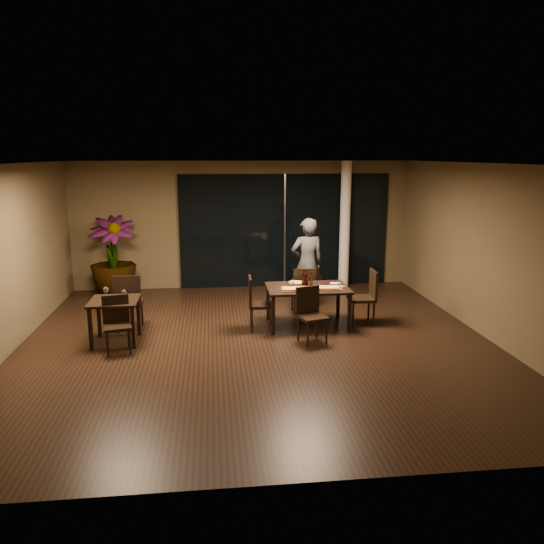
{
  "coord_description": "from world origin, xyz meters",
  "views": [
    {
      "loc": [
        -0.73,
        -8.55,
        3.15
      ],
      "look_at": [
        0.34,
        0.8,
        1.05
      ],
      "focal_mm": 35.0,
      "sensor_mm": 36.0,
      "label": 1
    }
  ],
  "objects_px": {
    "chair_main_near": "(310,311)",
    "diner": "(307,263)",
    "bottle_b": "(311,279)",
    "bottle_c": "(307,278)",
    "chair_main_far": "(303,288)",
    "chair_main_left": "(257,300)",
    "potted_plant": "(113,257)",
    "chair_main_right": "(366,294)",
    "chair_side_far": "(128,299)",
    "side_table": "(115,307)",
    "chair_side_near": "(117,321)",
    "main_table": "(308,291)",
    "bottle_a": "(304,277)"
  },
  "relations": [
    {
      "from": "main_table",
      "to": "diner",
      "type": "xyz_separation_m",
      "value": [
        0.21,
        1.22,
        0.27
      ]
    },
    {
      "from": "bottle_a",
      "to": "bottle_b",
      "type": "distance_m",
      "value": 0.15
    },
    {
      "from": "chair_main_near",
      "to": "chair_side_far",
      "type": "bearing_deg",
      "value": 147.35
    },
    {
      "from": "main_table",
      "to": "side_table",
      "type": "bearing_deg",
      "value": -171.63
    },
    {
      "from": "chair_main_right",
      "to": "bottle_c",
      "type": "relative_size",
      "value": 3.58
    },
    {
      "from": "chair_main_near",
      "to": "bottle_a",
      "type": "relative_size",
      "value": 2.88
    },
    {
      "from": "chair_main_left",
      "to": "potted_plant",
      "type": "bearing_deg",
      "value": 49.74
    },
    {
      "from": "diner",
      "to": "bottle_a",
      "type": "xyz_separation_m",
      "value": [
        -0.27,
        -1.14,
        -0.03
      ]
    },
    {
      "from": "diner",
      "to": "bottle_b",
      "type": "bearing_deg",
      "value": 75.24
    },
    {
      "from": "diner",
      "to": "bottle_b",
      "type": "relative_size",
      "value": 6.58
    },
    {
      "from": "chair_main_far",
      "to": "chair_main_near",
      "type": "bearing_deg",
      "value": 84.82
    },
    {
      "from": "chair_main_left",
      "to": "potted_plant",
      "type": "distance_m",
      "value": 4.05
    },
    {
      "from": "chair_side_near",
      "to": "potted_plant",
      "type": "height_order",
      "value": "potted_plant"
    },
    {
      "from": "main_table",
      "to": "chair_main_near",
      "type": "xyz_separation_m",
      "value": [
        -0.1,
        -0.81,
        -0.15
      ]
    },
    {
      "from": "chair_main_left",
      "to": "bottle_c",
      "type": "xyz_separation_m",
      "value": [
        0.95,
        0.23,
        0.34
      ]
    },
    {
      "from": "chair_side_far",
      "to": "main_table",
      "type": "bearing_deg",
      "value": 176.52
    },
    {
      "from": "side_table",
      "to": "potted_plant",
      "type": "distance_m",
      "value": 3.16
    },
    {
      "from": "main_table",
      "to": "chair_main_near",
      "type": "bearing_deg",
      "value": -96.78
    },
    {
      "from": "chair_main_far",
      "to": "chair_main_left",
      "type": "distance_m",
      "value": 1.33
    },
    {
      "from": "chair_main_near",
      "to": "bottle_a",
      "type": "distance_m",
      "value": 0.97
    },
    {
      "from": "chair_main_near",
      "to": "chair_main_left",
      "type": "distance_m",
      "value": 1.11
    },
    {
      "from": "chair_main_far",
      "to": "chair_main_right",
      "type": "distance_m",
      "value": 1.31
    },
    {
      "from": "chair_main_near",
      "to": "chair_main_right",
      "type": "relative_size",
      "value": 0.92
    },
    {
      "from": "chair_main_near",
      "to": "bottle_c",
      "type": "bearing_deg",
      "value": 67.42
    },
    {
      "from": "main_table",
      "to": "chair_side_far",
      "type": "height_order",
      "value": "chair_side_far"
    },
    {
      "from": "chair_main_far",
      "to": "chair_main_near",
      "type": "distance_m",
      "value": 1.59
    },
    {
      "from": "bottle_a",
      "to": "chair_side_near",
      "type": "bearing_deg",
      "value": -162.93
    },
    {
      "from": "chair_side_near",
      "to": "chair_main_far",
      "type": "bearing_deg",
      "value": 13.48
    },
    {
      "from": "side_table",
      "to": "bottle_c",
      "type": "xyz_separation_m",
      "value": [
        3.4,
        0.63,
        0.27
      ]
    },
    {
      "from": "chair_main_far",
      "to": "diner",
      "type": "relative_size",
      "value": 0.51
    },
    {
      "from": "diner",
      "to": "bottle_c",
      "type": "xyz_separation_m",
      "value": [
        -0.21,
        -1.09,
        -0.05
      ]
    },
    {
      "from": "bottle_a",
      "to": "potted_plant",
      "type": "bearing_deg",
      "value": 147.1
    },
    {
      "from": "chair_main_left",
      "to": "chair_side_near",
      "type": "bearing_deg",
      "value": 110.8
    },
    {
      "from": "main_table",
      "to": "chair_side_far",
      "type": "xyz_separation_m",
      "value": [
        -3.26,
        0.1,
        -0.09
      ]
    },
    {
      "from": "chair_main_near",
      "to": "diner",
      "type": "relative_size",
      "value": 0.5
    },
    {
      "from": "chair_main_far",
      "to": "bottle_b",
      "type": "relative_size",
      "value": 3.33
    },
    {
      "from": "bottle_c",
      "to": "chair_main_far",
      "type": "bearing_deg",
      "value": 85.04
    },
    {
      "from": "bottle_c",
      "to": "chair_side_far",
      "type": "bearing_deg",
      "value": -179.52
    },
    {
      "from": "chair_side_near",
      "to": "bottle_c",
      "type": "height_order",
      "value": "bottle_c"
    },
    {
      "from": "chair_side_far",
      "to": "side_table",
      "type": "bearing_deg",
      "value": 75.42
    },
    {
      "from": "main_table",
      "to": "potted_plant",
      "type": "xyz_separation_m",
      "value": [
        -3.95,
        2.6,
        0.23
      ]
    },
    {
      "from": "side_table",
      "to": "chair_side_far",
      "type": "bearing_deg",
      "value": 77.16
    },
    {
      "from": "bottle_b",
      "to": "bottle_c",
      "type": "relative_size",
      "value": 1.0
    },
    {
      "from": "diner",
      "to": "chair_side_far",
      "type": "bearing_deg",
      "value": 9.86
    },
    {
      "from": "potted_plant",
      "to": "bottle_b",
      "type": "relative_size",
      "value": 6.31
    },
    {
      "from": "chair_main_far",
      "to": "chair_side_near",
      "type": "distance_m",
      "value": 3.75
    },
    {
      "from": "chair_main_right",
      "to": "bottle_a",
      "type": "distance_m",
      "value": 1.24
    },
    {
      "from": "chair_main_near",
      "to": "potted_plant",
      "type": "distance_m",
      "value": 5.16
    },
    {
      "from": "potted_plant",
      "to": "chair_main_near",
      "type": "bearing_deg",
      "value": -41.49
    },
    {
      "from": "chair_main_left",
      "to": "diner",
      "type": "height_order",
      "value": "diner"
    }
  ]
}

